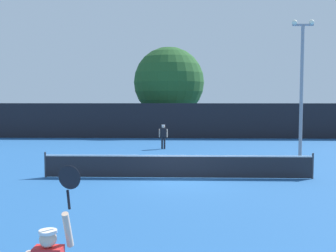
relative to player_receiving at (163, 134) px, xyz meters
name	(u,v)px	position (x,y,z in m)	size (l,w,h in m)	color
ground_plane	(178,178)	(1.00, -9.57, -0.96)	(120.00, 120.00, 0.00)	#235693
tennis_net	(178,166)	(1.00, -9.57, -0.45)	(11.25, 0.08, 1.07)	#232328
perimeter_fence	(179,121)	(1.00, 7.04, 0.49)	(38.40, 0.12, 2.91)	black
player_receiving	(163,134)	(0.00, 0.00, 0.00)	(0.57, 0.23, 1.58)	black
tennis_ball	(113,175)	(-1.79, -9.11, -0.93)	(0.07, 0.07, 0.07)	#CCE033
light_pole	(302,80)	(7.60, -4.40, 3.33)	(1.18, 0.28, 7.48)	gray
large_tree	(169,82)	(0.05, 11.48, 3.83)	(6.57, 6.57, 8.09)	brown
parked_car_near	(103,124)	(-6.59, 13.52, -0.19)	(1.96, 4.23, 1.69)	red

